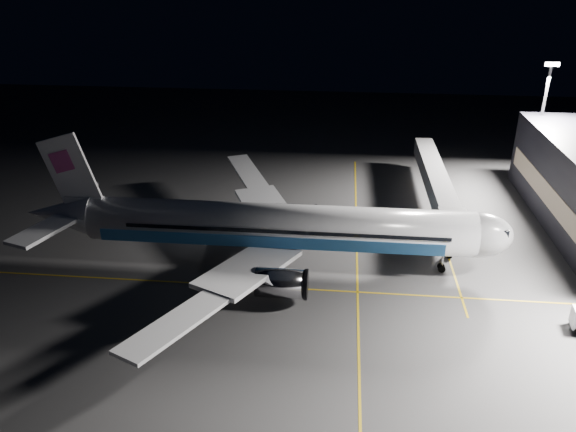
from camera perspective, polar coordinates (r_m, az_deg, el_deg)
The scene contains 11 objects.
ground at distance 72.70m, azimuth -0.89°, elevation -4.75°, with size 200.00×200.00×0.00m, color #4C4C4F.
guide_line_main at distance 72.35m, azimuth 7.03°, elevation -5.11°, with size 0.25×80.00×0.01m, color gold.
guide_line_cross at distance 67.60m, azimuth -1.48°, elevation -7.26°, with size 70.00×0.25×0.01m, color gold.
guide_line_side at distance 82.41m, azimuth 15.33°, elevation -1.91°, with size 0.25×40.00×0.01m, color gold.
airliner at distance 70.40m, azimuth -1.79°, elevation -1.06°, with size 61.48×54.22×16.64m.
jet_bridge at distance 87.83m, azimuth 14.93°, elevation 3.14°, with size 3.60×34.40×6.30m.
floodlight_mast_north at distance 102.81m, azimuth 24.42°, elevation 9.50°, with size 2.40×0.68×20.70m.
baggage_tug at distance 86.29m, azimuth -7.05°, elevation 0.71°, with size 2.97×2.69×1.77m.
safety_cone_a at distance 76.22m, azimuth -1.76°, elevation -3.01°, with size 0.38×0.38×0.56m, color #ED6009.
safety_cone_b at distance 76.22m, azimuth -1.83°, elevation -3.00°, with size 0.39×0.39×0.58m, color #ED6009.
safety_cone_c at distance 82.97m, azimuth -5.54°, elevation -0.67°, with size 0.36×0.36×0.54m, color #ED6009.
Camera 1 is at (7.51, -62.60, 36.20)m, focal length 35.00 mm.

